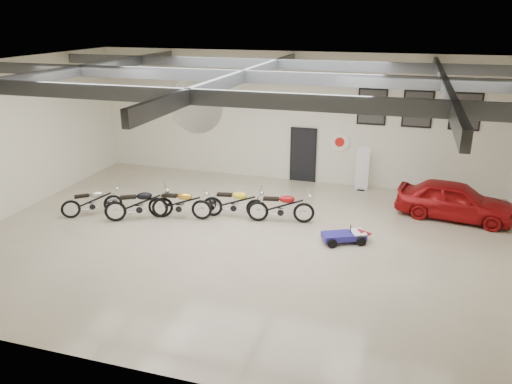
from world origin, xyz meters
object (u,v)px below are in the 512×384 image
(banner_stand, at_px, (362,168))
(motorcycle_gold, at_px, (179,203))
(motorcycle_black, at_px, (139,203))
(motorcycle_red, at_px, (281,206))
(vintage_car, at_px, (455,200))
(motorcycle_yellow, at_px, (234,202))
(motorcycle_silver, at_px, (92,201))
(go_kart, at_px, (348,233))

(banner_stand, distance_m, motorcycle_gold, 7.03)
(motorcycle_gold, bearing_deg, motorcycle_black, -168.41)
(motorcycle_red, height_order, vintage_car, vintage_car)
(vintage_car, bearing_deg, motorcycle_yellow, 115.39)
(motorcycle_gold, xyz_separation_m, vintage_car, (8.52, 2.62, 0.08))
(motorcycle_red, relative_size, vintage_car, 0.58)
(banner_stand, distance_m, motorcycle_black, 8.27)
(motorcycle_silver, relative_size, motorcycle_black, 0.90)
(motorcycle_black, height_order, go_kart, motorcycle_black)
(motorcycle_gold, distance_m, vintage_car, 8.92)
(motorcycle_silver, distance_m, vintage_car, 11.86)
(motorcycle_red, bearing_deg, motorcycle_black, -177.55)
(motorcycle_silver, height_order, motorcycle_yellow, motorcycle_yellow)
(motorcycle_black, xyz_separation_m, go_kart, (6.69, 0.23, -0.27))
(banner_stand, bearing_deg, motorcycle_silver, -152.32)
(banner_stand, relative_size, vintage_car, 0.48)
(motorcycle_black, xyz_separation_m, motorcycle_yellow, (2.89, 1.04, -0.01))
(motorcycle_silver, xyz_separation_m, vintage_car, (11.41, 3.22, 0.12))
(motorcycle_yellow, xyz_separation_m, motorcycle_red, (1.55, 0.08, 0.00))
(motorcycle_black, relative_size, go_kart, 1.38)
(motorcycle_silver, relative_size, motorcycle_gold, 0.92)
(motorcycle_silver, xyz_separation_m, go_kart, (8.36, 0.37, -0.22))
(motorcycle_black, bearing_deg, motorcycle_silver, 154.56)
(motorcycle_silver, xyz_separation_m, motorcycle_yellow, (4.56, 1.18, 0.04))
(motorcycle_gold, bearing_deg, motorcycle_red, 2.65)
(motorcycle_black, relative_size, motorcycle_yellow, 1.02)
(motorcycle_red, bearing_deg, go_kart, -33.26)
(motorcycle_red, bearing_deg, vintage_car, 8.54)
(motorcycle_silver, bearing_deg, vintage_car, -23.18)
(motorcycle_yellow, distance_m, go_kart, 3.90)
(banner_stand, distance_m, vintage_car, 3.68)
(motorcycle_red, distance_m, go_kart, 2.44)
(banner_stand, height_order, motorcycle_silver, banner_stand)
(motorcycle_silver, height_order, motorcycle_black, motorcycle_black)
(motorcycle_red, height_order, go_kart, motorcycle_red)
(motorcycle_black, xyz_separation_m, vintage_car, (9.74, 3.08, 0.07))
(motorcycle_yellow, xyz_separation_m, vintage_car, (6.86, 2.04, 0.08))
(banner_stand, bearing_deg, vintage_car, -35.14)
(motorcycle_silver, bearing_deg, go_kart, -36.41)
(motorcycle_silver, relative_size, go_kart, 1.24)
(vintage_car, bearing_deg, banner_stand, 67.78)
(go_kart, height_order, vintage_car, vintage_car)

